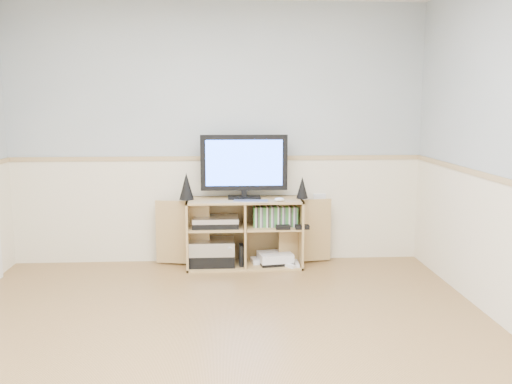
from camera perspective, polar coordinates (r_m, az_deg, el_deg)
room at (r=3.43m, az=-4.94°, el=3.20°), size 4.04×4.54×2.54m
media_cabinet at (r=5.50m, az=-1.18°, el=-3.91°), size 1.70×0.41×0.65m
monitor at (r=5.39m, az=-1.20°, el=2.78°), size 0.82×0.18×0.61m
speaker_left at (r=5.39m, az=-6.98°, el=0.58°), size 0.14×0.14×0.25m
speaker_right at (r=5.44m, az=4.65°, el=0.45°), size 0.11×0.11×0.21m
keyboard at (r=5.25m, az=-0.54°, el=-0.91°), size 0.33×0.16×0.01m
mouse at (r=5.27m, az=2.35°, el=-0.75°), size 0.11×0.09×0.04m
av_components at (r=5.47m, az=-4.26°, el=-5.22°), size 0.52×0.32×0.47m
game_consoles at (r=5.52m, az=1.79°, el=-6.66°), size 0.46×0.31×0.11m
game_cases at (r=5.42m, az=1.94°, el=-2.45°), size 0.42×0.13×0.19m
wall_outlet at (r=5.69m, az=6.37°, el=-0.78°), size 0.12×0.03×0.12m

